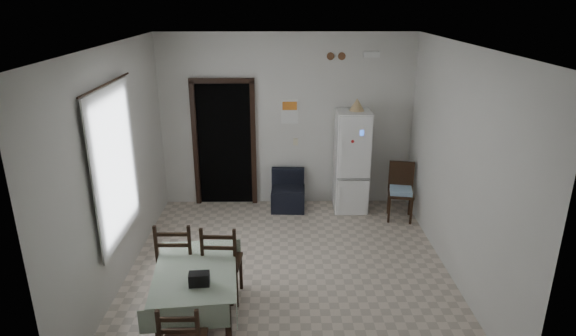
# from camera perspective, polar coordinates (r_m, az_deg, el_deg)

# --- Properties ---
(ground) EXTENTS (4.50, 4.50, 0.00)m
(ground) POSITION_cam_1_polar(r_m,az_deg,el_deg) (6.53, 0.06, -11.90)
(ground) COLOR #C2B29E
(ground) RESTS_ON ground
(ceiling) EXTENTS (4.20, 4.50, 0.02)m
(ceiling) POSITION_cam_1_polar(r_m,az_deg,el_deg) (5.59, 0.07, 14.37)
(ceiling) COLOR white
(ceiling) RESTS_ON ground
(wall_back) EXTENTS (4.20, 0.02, 2.90)m
(wall_back) POSITION_cam_1_polar(r_m,az_deg,el_deg) (8.05, -0.16, 5.53)
(wall_back) COLOR silver
(wall_back) RESTS_ON ground
(wall_front) EXTENTS (4.20, 0.02, 2.90)m
(wall_front) POSITION_cam_1_polar(r_m,az_deg,el_deg) (3.85, 0.54, -11.02)
(wall_front) COLOR silver
(wall_front) RESTS_ON ground
(wall_left) EXTENTS (0.02, 4.50, 2.90)m
(wall_left) POSITION_cam_1_polar(r_m,az_deg,el_deg) (6.23, -19.62, 0.10)
(wall_left) COLOR silver
(wall_left) RESTS_ON ground
(wall_right) EXTENTS (0.02, 4.50, 2.90)m
(wall_right) POSITION_cam_1_polar(r_m,az_deg,el_deg) (6.29, 19.57, 0.27)
(wall_right) COLOR silver
(wall_right) RESTS_ON ground
(doorway) EXTENTS (1.06, 0.52, 2.22)m
(doorway) POSITION_cam_1_polar(r_m,az_deg,el_deg) (8.41, -7.36, 3.23)
(doorway) COLOR black
(doorway) RESTS_ON ground
(window_recess) EXTENTS (0.10, 1.20, 1.60)m
(window_recess) POSITION_cam_1_polar(r_m,az_deg,el_deg) (6.04, -20.75, 0.36)
(window_recess) COLOR silver
(window_recess) RESTS_ON ground
(curtain) EXTENTS (0.02, 1.45, 1.85)m
(curtain) POSITION_cam_1_polar(r_m,az_deg,el_deg) (6.01, -19.77, 0.37)
(curtain) COLOR silver
(curtain) RESTS_ON ground
(curtain_rod) EXTENTS (0.02, 1.60, 0.02)m
(curtain_rod) POSITION_cam_1_polar(r_m,az_deg,el_deg) (5.78, -20.76, 9.29)
(curtain_rod) COLOR black
(curtain_rod) RESTS_ON ground
(calendar) EXTENTS (0.28, 0.02, 0.40)m
(calendar) POSITION_cam_1_polar(r_m,az_deg,el_deg) (8.00, 0.20, 6.69)
(calendar) COLOR white
(calendar) RESTS_ON ground
(calendar_image) EXTENTS (0.24, 0.01, 0.14)m
(calendar_image) POSITION_cam_1_polar(r_m,az_deg,el_deg) (7.98, 0.20, 7.38)
(calendar_image) COLOR orange
(calendar_image) RESTS_ON ground
(light_switch) EXTENTS (0.08, 0.02, 0.12)m
(light_switch) POSITION_cam_1_polar(r_m,az_deg,el_deg) (8.14, 0.90, 3.12)
(light_switch) COLOR beige
(light_switch) RESTS_ON ground
(vent_left) EXTENTS (0.12, 0.03, 0.12)m
(vent_left) POSITION_cam_1_polar(r_m,az_deg,el_deg) (7.89, 5.06, 13.06)
(vent_left) COLOR brown
(vent_left) RESTS_ON ground
(vent_right) EXTENTS (0.12, 0.03, 0.12)m
(vent_right) POSITION_cam_1_polar(r_m,az_deg,el_deg) (7.91, 6.39, 13.04)
(vent_right) COLOR brown
(vent_right) RESTS_ON ground
(emergency_light) EXTENTS (0.25, 0.07, 0.09)m
(emergency_light) POSITION_cam_1_polar(r_m,az_deg,el_deg) (7.95, 9.88, 13.13)
(emergency_light) COLOR white
(emergency_light) RESTS_ON ground
(fridge) EXTENTS (0.56, 0.56, 1.70)m
(fridge) POSITION_cam_1_polar(r_m,az_deg,el_deg) (8.00, 7.55, 0.77)
(fridge) COLOR white
(fridge) RESTS_ON ground
(tan_cone) EXTENTS (0.25, 0.25, 0.20)m
(tan_cone) POSITION_cam_1_polar(r_m,az_deg,el_deg) (7.79, 8.18, 7.46)
(tan_cone) COLOR tan
(tan_cone) RESTS_ON fridge
(navy_seat) EXTENTS (0.58, 0.56, 0.67)m
(navy_seat) POSITION_cam_1_polar(r_m,az_deg,el_deg) (8.10, 0.01, -2.69)
(navy_seat) COLOR black
(navy_seat) RESTS_ON ground
(corner_chair) EXTENTS (0.46, 0.46, 0.92)m
(corner_chair) POSITION_cam_1_polar(r_m,az_deg,el_deg) (7.91, 13.22, -2.82)
(corner_chair) COLOR black
(corner_chair) RESTS_ON ground
(dining_table) EXTENTS (0.99, 1.38, 0.67)m
(dining_table) POSITION_cam_1_polar(r_m,az_deg,el_deg) (5.50, -10.71, -14.74)
(dining_table) COLOR #9AAB92
(dining_table) RESTS_ON ground
(black_bag) EXTENTS (0.21, 0.14, 0.13)m
(black_bag) POSITION_cam_1_polar(r_m,az_deg,el_deg) (5.03, -10.48, -12.81)
(black_bag) COLOR black
(black_bag) RESTS_ON dining_table
(dining_chair_far_left) EXTENTS (0.44, 0.44, 1.03)m
(dining_chair_far_left) POSITION_cam_1_polar(r_m,az_deg,el_deg) (5.90, -12.88, -10.36)
(dining_chair_far_left) COLOR black
(dining_chair_far_left) RESTS_ON ground
(dining_chair_far_right) EXTENTS (0.46, 0.46, 1.00)m
(dining_chair_far_right) POSITION_cam_1_polar(r_m,az_deg,el_deg) (5.78, -7.79, -10.79)
(dining_chair_far_right) COLOR black
(dining_chair_far_right) RESTS_ON ground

